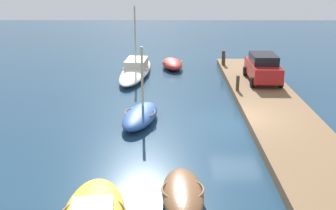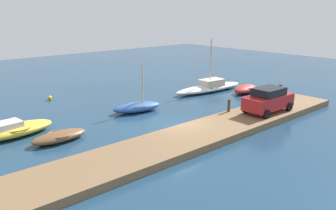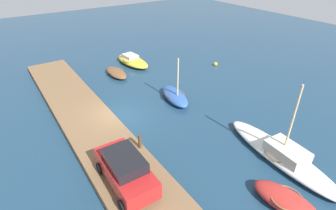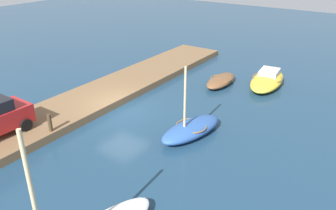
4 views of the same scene
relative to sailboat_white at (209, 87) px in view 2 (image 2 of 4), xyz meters
name	(u,v)px [view 2 (image 2 of 4)]	position (x,y,z in m)	size (l,w,h in m)	color
ground_plane	(178,128)	(-9.66, -5.95, -0.44)	(84.00, 84.00, 0.00)	navy
dock_platform	(203,134)	(-9.66, -8.18, -0.22)	(26.67, 3.65, 0.44)	brown
sailboat_white	(209,87)	(0.00, 0.00, 0.00)	(8.12, 2.56, 5.02)	white
motorboat_yellow	(14,130)	(-18.42, -0.24, -0.01)	(5.08, 2.48, 1.02)	gold
rowboat_blue	(137,107)	(-9.45, -0.99, -0.04)	(4.15, 2.26, 3.83)	#2D569E
rowboat_red	(245,89)	(2.13, -2.67, -0.06)	(3.47, 2.00, 0.74)	#B72D28
rowboat_brown	(59,136)	(-16.71, -2.95, -0.12)	(3.47, 1.50, 0.61)	brown
mooring_post_west	(229,105)	(-5.22, -6.60, 0.47)	(0.20, 0.20, 0.93)	#47331E
mooring_post_mid_west	(278,93)	(1.37, -6.60, 0.41)	(0.22, 0.22, 0.80)	#47331E
mooring_post_mid_east	(280,90)	(1.69, -6.60, 0.54)	(0.25, 0.25, 1.07)	#47331E
parked_car	(268,100)	(-3.14, -8.54, 0.93)	(4.12, 2.06, 1.81)	#B21E1E
marker_buoy	(50,98)	(-13.07, 7.01, -0.24)	(0.39, 0.39, 0.39)	yellow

